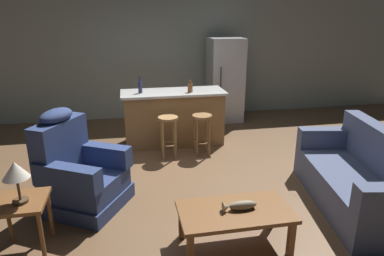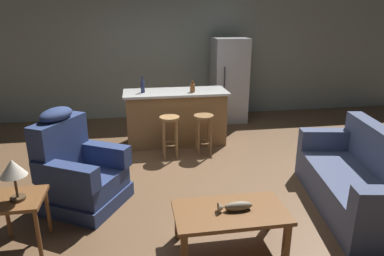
{
  "view_description": "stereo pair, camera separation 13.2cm",
  "coord_description": "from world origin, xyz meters",
  "px_view_note": "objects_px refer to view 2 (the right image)",
  "views": [
    {
      "loc": [
        -0.79,
        -4.43,
        2.23
      ],
      "look_at": [
        0.05,
        -0.1,
        0.75
      ],
      "focal_mm": 32.0,
      "sensor_mm": 36.0,
      "label": 1
    },
    {
      "loc": [
        -0.66,
        -4.46,
        2.23
      ],
      "look_at": [
        0.05,
        -0.1,
        0.75
      ],
      "focal_mm": 32.0,
      "sensor_mm": 36.0,
      "label": 2
    }
  ],
  "objects_px": {
    "couch": "(360,182)",
    "bar_stool_right": "(204,127)",
    "end_table": "(19,207)",
    "refrigerator": "(229,80)",
    "recliner_near_lamp": "(78,172)",
    "bottle_tall_green": "(192,88)",
    "kitchen_island": "(176,117)",
    "bottle_short_amber": "(143,86)",
    "fish_figurine": "(235,207)",
    "bar_stool_left": "(170,129)",
    "coffee_table": "(230,215)",
    "table_lamp": "(13,170)"
  },
  "relations": [
    {
      "from": "refrigerator",
      "to": "bottle_short_amber",
      "type": "xyz_separation_m",
      "value": [
        -1.85,
        -1.22,
        0.18
      ]
    },
    {
      "from": "end_table",
      "to": "refrigerator",
      "type": "relative_size",
      "value": 0.32
    },
    {
      "from": "fish_figurine",
      "to": "couch",
      "type": "xyz_separation_m",
      "value": [
        1.68,
        0.48,
        -0.12
      ]
    },
    {
      "from": "bar_stool_left",
      "to": "refrigerator",
      "type": "xyz_separation_m",
      "value": [
        1.46,
        1.83,
        0.41
      ]
    },
    {
      "from": "bar_stool_right",
      "to": "table_lamp",
      "type": "bearing_deg",
      "value": -136.37
    },
    {
      "from": "table_lamp",
      "to": "bottle_short_amber",
      "type": "relative_size",
      "value": 1.46
    },
    {
      "from": "couch",
      "to": "bar_stool_right",
      "type": "xyz_separation_m",
      "value": [
        -1.51,
        1.91,
        0.13
      ]
    },
    {
      "from": "couch",
      "to": "refrigerator",
      "type": "height_order",
      "value": "refrigerator"
    },
    {
      "from": "couch",
      "to": "coffee_table",
      "type": "bearing_deg",
      "value": 25.63
    },
    {
      "from": "couch",
      "to": "bottle_tall_green",
      "type": "distance_m",
      "value": 2.99
    },
    {
      "from": "coffee_table",
      "to": "fish_figurine",
      "type": "distance_m",
      "value": 0.11
    },
    {
      "from": "refrigerator",
      "to": "bottle_tall_green",
      "type": "xyz_separation_m",
      "value": [
        -1.01,
        -1.32,
        0.15
      ]
    },
    {
      "from": "kitchen_island",
      "to": "bar_stool_left",
      "type": "relative_size",
      "value": 2.65
    },
    {
      "from": "bar_stool_left",
      "to": "bar_stool_right",
      "type": "relative_size",
      "value": 1.0
    },
    {
      "from": "coffee_table",
      "to": "recliner_near_lamp",
      "type": "relative_size",
      "value": 0.92
    },
    {
      "from": "fish_figurine",
      "to": "refrigerator",
      "type": "relative_size",
      "value": 0.19
    },
    {
      "from": "coffee_table",
      "to": "bar_stool_left",
      "type": "height_order",
      "value": "bar_stool_left"
    },
    {
      "from": "bottle_short_amber",
      "to": "refrigerator",
      "type": "bearing_deg",
      "value": 33.34
    },
    {
      "from": "fish_figurine",
      "to": "bar_stool_right",
      "type": "xyz_separation_m",
      "value": [
        0.16,
        2.4,
        0.01
      ]
    },
    {
      "from": "couch",
      "to": "bottle_tall_green",
      "type": "bearing_deg",
      "value": -46.19
    },
    {
      "from": "coffee_table",
      "to": "bar_stool_left",
      "type": "distance_m",
      "value": 2.42
    },
    {
      "from": "bar_stool_left",
      "to": "bottle_short_amber",
      "type": "distance_m",
      "value": 0.93
    },
    {
      "from": "fish_figurine",
      "to": "bar_stool_left",
      "type": "xyz_separation_m",
      "value": [
        -0.39,
        2.4,
        0.01
      ]
    },
    {
      "from": "end_table",
      "to": "bar_stool_left",
      "type": "xyz_separation_m",
      "value": [
        1.67,
        2.06,
        0.01
      ]
    },
    {
      "from": "coffee_table",
      "to": "bar_stool_right",
      "type": "bearing_deg",
      "value": 85.12
    },
    {
      "from": "recliner_near_lamp",
      "to": "fish_figurine",
      "type": "bearing_deg",
      "value": -4.94
    },
    {
      "from": "end_table",
      "to": "table_lamp",
      "type": "height_order",
      "value": "table_lamp"
    },
    {
      "from": "end_table",
      "to": "table_lamp",
      "type": "relative_size",
      "value": 1.37
    },
    {
      "from": "recliner_near_lamp",
      "to": "bar_stool_left",
      "type": "bearing_deg",
      "value": 75.61
    },
    {
      "from": "couch",
      "to": "kitchen_island",
      "type": "bearing_deg",
      "value": -43.25
    },
    {
      "from": "couch",
      "to": "bar_stool_left",
      "type": "relative_size",
      "value": 2.97
    },
    {
      "from": "bar_stool_left",
      "to": "table_lamp",
      "type": "bearing_deg",
      "value": -128.13
    },
    {
      "from": "bar_stool_left",
      "to": "bottle_tall_green",
      "type": "height_order",
      "value": "bottle_tall_green"
    },
    {
      "from": "bar_stool_left",
      "to": "refrigerator",
      "type": "bearing_deg",
      "value": 51.33
    },
    {
      "from": "bottle_tall_green",
      "to": "table_lamp",
      "type": "bearing_deg",
      "value": -128.89
    },
    {
      "from": "recliner_near_lamp",
      "to": "refrigerator",
      "type": "bearing_deg",
      "value": 78.63
    },
    {
      "from": "fish_figurine",
      "to": "refrigerator",
      "type": "height_order",
      "value": "refrigerator"
    },
    {
      "from": "recliner_near_lamp",
      "to": "refrigerator",
      "type": "distance_m",
      "value": 4.14
    },
    {
      "from": "recliner_near_lamp",
      "to": "kitchen_island",
      "type": "height_order",
      "value": "recliner_near_lamp"
    },
    {
      "from": "table_lamp",
      "to": "fish_figurine",
      "type": "bearing_deg",
      "value": -8.31
    },
    {
      "from": "couch",
      "to": "end_table",
      "type": "height_order",
      "value": "couch"
    },
    {
      "from": "refrigerator",
      "to": "bottle_short_amber",
      "type": "distance_m",
      "value": 2.22
    },
    {
      "from": "fish_figurine",
      "to": "bar_stool_left",
      "type": "bearing_deg",
      "value": 99.26
    },
    {
      "from": "kitchen_island",
      "to": "bottle_short_amber",
      "type": "bearing_deg",
      "value": -178.13
    },
    {
      "from": "couch",
      "to": "bottle_short_amber",
      "type": "height_order",
      "value": "bottle_short_amber"
    },
    {
      "from": "couch",
      "to": "table_lamp",
      "type": "distance_m",
      "value": 3.76
    },
    {
      "from": "table_lamp",
      "to": "coffee_table",
      "type": "bearing_deg",
      "value": -8.29
    },
    {
      "from": "kitchen_island",
      "to": "refrigerator",
      "type": "bearing_deg",
      "value": 42.96
    },
    {
      "from": "fish_figurine",
      "to": "bar_stool_right",
      "type": "bearing_deg",
      "value": 86.1
    },
    {
      "from": "couch",
      "to": "bottle_tall_green",
      "type": "relative_size",
      "value": 9.9
    }
  ]
}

